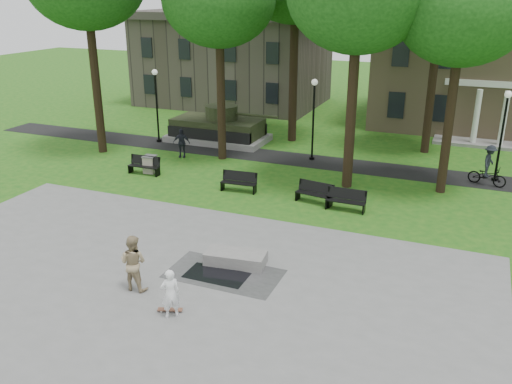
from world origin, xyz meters
TOP-DOWN VIEW (x-y plane):
  - ground at (0.00, 0.00)m, footprint 120.00×120.00m
  - plaza at (0.00, -5.00)m, footprint 22.00×16.00m
  - footpath at (0.00, 12.00)m, footprint 44.00×2.60m
  - building_right at (10.00, 26.00)m, footprint 17.00×12.00m
  - building_left at (-11.00, 26.50)m, footprint 15.00×10.00m
  - tree_3 at (8.00, 9.50)m, footprint 6.00×6.00m
  - lamp_left at (-10.00, 12.30)m, footprint 0.36×0.36m
  - lamp_mid at (0.50, 12.30)m, footprint 0.36×0.36m
  - lamp_right at (10.50, 12.30)m, footprint 0.36×0.36m
  - tank_monument at (-6.46, 14.00)m, footprint 7.45×3.40m
  - puddle at (1.44, -2.35)m, footprint 2.20×1.20m
  - concrete_block at (1.70, -1.29)m, footprint 2.31×1.26m
  - skateboard at (1.10, -4.94)m, footprint 0.80×0.46m
  - skateboarder at (1.29, -5.17)m, footprint 0.69×0.68m
  - friend_watching at (-0.69, -4.18)m, footprint 0.95×0.74m
  - pedestrian_walker at (-6.88, 9.86)m, footprint 1.10×0.69m
  - cyclist at (10.09, 11.41)m, footprint 2.01×1.20m
  - park_bench_0 at (-7.16, 6.30)m, footprint 1.81×0.56m
  - park_bench_1 at (-1.30, 5.78)m, footprint 1.83×0.65m
  - park_bench_2 at (2.61, 5.70)m, footprint 1.85×0.82m
  - park_bench_3 at (4.20, 5.34)m, footprint 1.80×0.53m
  - trash_bin at (-7.01, 6.60)m, footprint 0.72×0.72m

SIDE VIEW (x-z plane):
  - ground at x=0.00m, z-range 0.00..0.00m
  - footpath at x=0.00m, z-range 0.00..0.01m
  - plaza at x=0.00m, z-range 0.00..0.02m
  - puddle at x=1.44m, z-range 0.02..0.02m
  - skateboard at x=1.10m, z-range 0.02..0.09m
  - concrete_block at x=1.70m, z-range 0.02..0.47m
  - trash_bin at x=-7.01m, z-range 0.01..0.97m
  - park_bench_0 at x=-7.16m, z-range 0.02..1.02m
  - park_bench_1 at x=-1.30m, z-range 0.02..1.02m
  - park_bench_2 at x=2.61m, z-range 0.02..1.02m
  - park_bench_3 at x=4.20m, z-range 0.02..1.02m
  - skateboarder at x=1.29m, z-range 0.02..1.63m
  - tank_monument at x=-6.46m, z-range -0.34..2.06m
  - cyclist at x=10.09m, z-range -0.19..1.92m
  - pedestrian_walker at x=-6.88m, z-range 0.00..1.74m
  - friend_watching at x=-0.69m, z-range 0.02..1.96m
  - lamp_left at x=-10.00m, z-range 0.43..5.16m
  - lamp_mid at x=0.50m, z-range 0.43..5.16m
  - lamp_right at x=10.50m, z-range 0.43..5.16m
  - building_left at x=-11.00m, z-range 0.00..7.20m
  - building_right at x=10.00m, z-range 0.04..8.64m
  - tree_3 at x=8.00m, z-range 3.00..14.19m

